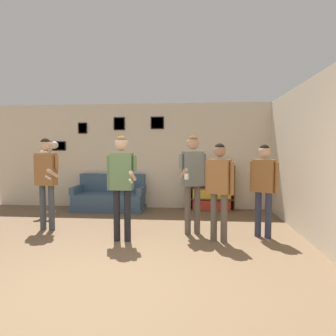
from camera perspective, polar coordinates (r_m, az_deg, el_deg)
name	(u,v)px	position (r m, az deg, el deg)	size (l,w,h in m)	color
ground_plane	(91,289)	(3.63, -14.47, -21.48)	(20.00, 20.00, 0.00)	brown
wall_back	(152,156)	(7.80, -3.14, 2.33)	(8.41, 0.08, 2.70)	beige
wall_right	(305,160)	(5.72, 24.72, 1.48)	(0.06, 7.00, 2.70)	beige
couch	(110,198)	(7.71, -11.05, -5.68)	(1.77, 0.80, 0.88)	#3D5670
bookshelf	(211,188)	(7.57, 8.28, -3.74)	(1.13, 0.30, 1.13)	brown
floor_lamp	(49,158)	(7.68, -21.71, 1.72)	(0.39, 0.42, 1.71)	#ADA89E
person_player_foreground_left	(46,174)	(6.05, -22.19, -0.99)	(0.50, 0.49, 1.73)	#3D4247
person_player_foreground_center	(122,176)	(4.99, -8.82, -1.56)	(0.50, 0.47, 1.75)	black
person_watcher_holding_cup	(193,173)	(5.36, 4.74, -0.98)	(0.47, 0.54, 1.77)	brown
person_spectator_near_bookshelf	(219,182)	(4.98, 9.74, -2.63)	(0.45, 0.34, 1.63)	brown
person_spectator_far_right	(264,181)	(5.41, 17.79, -2.38)	(0.43, 0.36, 1.61)	#2D334C
drinking_cup	(212,163)	(7.52, 8.30, 0.97)	(0.08, 0.08, 0.11)	blue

